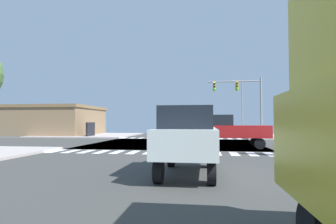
{
  "coord_description": "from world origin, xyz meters",
  "views": [
    {
      "loc": [
        2.63,
        -23.63,
        1.84
      ],
      "look_at": [
        -1.16,
        3.92,
        2.85
      ],
      "focal_mm": 29.44,
      "sensor_mm": 36.0,
      "label": 1
    }
  ],
  "objects": [
    {
      "name": "pickup_nearside_1",
      "position": [
        4.32,
        -3.5,
        1.29
      ],
      "size": [
        5.1,
        2.0,
        2.35
      ],
      "rotation": [
        0.0,
        0.0,
        1.57
      ],
      "color": "black",
      "rests_on": "ground"
    },
    {
      "name": "suv_farside_1",
      "position": [
        2.0,
        -13.89,
        1.39
      ],
      "size": [
        1.96,
        4.6,
        2.34
      ],
      "color": "black",
      "rests_on": "ground"
    },
    {
      "name": "bank_building",
      "position": [
        -18.71,
        12.47,
        2.03
      ],
      "size": [
        13.53,
        10.47,
        4.05
      ],
      "color": "#8C6F4E",
      "rests_on": "ground"
    },
    {
      "name": "sidewalk_corner_ne",
      "position": [
        13.0,
        12.0,
        0.07
      ],
      "size": [
        12.0,
        12.0,
        0.14
      ],
      "color": "#B2ADA3",
      "rests_on": "ground"
    },
    {
      "name": "traffic_signal_mast",
      "position": [
        6.43,
        7.33,
        4.94
      ],
      "size": [
        5.79,
        0.55,
        6.73
      ],
      "color": "gray",
      "rests_on": "ground"
    },
    {
      "name": "sedan_crossing_1",
      "position": [
        -2.0,
        25.39,
        1.12
      ],
      "size": [
        1.8,
        4.3,
        1.88
      ],
      "rotation": [
        0.0,
        0.0,
        3.14
      ],
      "color": "black",
      "rests_on": "ground"
    },
    {
      "name": "crosswalk_near",
      "position": [
        -0.25,
        -7.3,
        0.0
      ],
      "size": [
        13.5,
        2.0,
        0.01
      ],
      "color": "white",
      "rests_on": "ground"
    },
    {
      "name": "street_lamp",
      "position": [
        8.12,
        21.07,
        5.05
      ],
      "size": [
        1.78,
        0.32,
        8.51
      ],
      "color": "gray",
      "rests_on": "ground"
    },
    {
      "name": "ground",
      "position": [
        0.0,
        0.0,
        -0.03
      ],
      "size": [
        90.0,
        90.0,
        0.05
      ],
      "color": "#3D3E3B"
    },
    {
      "name": "sidewalk_corner_nw",
      "position": [
        -13.0,
        12.0,
        0.07
      ],
      "size": [
        12.0,
        12.0,
        0.14
      ],
      "color": "#B3A6A4",
      "rests_on": "ground"
    },
    {
      "name": "crosswalk_far",
      "position": [
        -0.25,
        7.3,
        0.0
      ],
      "size": [
        13.5,
        2.0,
        0.01
      ],
      "color": "white",
      "rests_on": "ground"
    },
    {
      "name": "suv_queued_2",
      "position": [
        -2.0,
        35.8,
        1.39
      ],
      "size": [
        1.96,
        4.6,
        2.34
      ],
      "rotation": [
        0.0,
        0.0,
        3.14
      ],
      "color": "black",
      "rests_on": "ground"
    }
  ]
}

